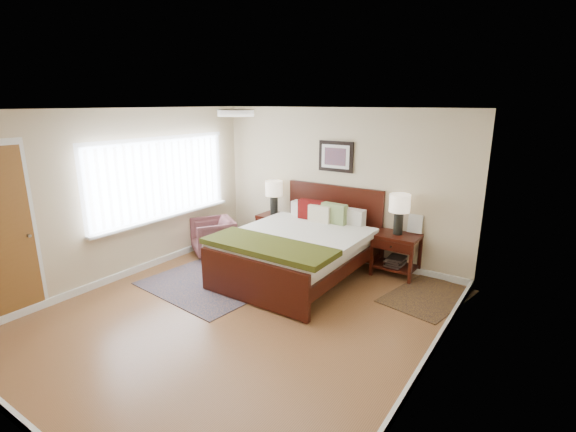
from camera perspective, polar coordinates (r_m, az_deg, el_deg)
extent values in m
plane|color=brown|center=(5.43, -6.27, -13.12)|extent=(5.00, 5.00, 0.00)
cube|color=#C0AD8B|center=(6.99, 6.80, 4.26)|extent=(4.50, 0.04, 2.50)
cube|color=#C0AD8B|center=(3.58, -34.05, -9.18)|extent=(4.50, 0.04, 2.50)
cube|color=#C0AD8B|center=(6.62, -21.65, 2.65)|extent=(0.04, 5.00, 2.50)
cube|color=#C0AD8B|center=(3.94, 19.11, -5.23)|extent=(0.04, 5.00, 2.50)
cube|color=white|center=(4.78, -7.16, 14.28)|extent=(4.50, 5.00, 0.02)
cube|color=silver|center=(6.98, -16.97, 4.94)|extent=(0.02, 2.72, 1.32)
cube|color=silver|center=(6.97, -16.89, 4.93)|extent=(0.01, 2.60, 1.20)
cube|color=silver|center=(7.08, -16.32, -0.11)|extent=(0.10, 2.72, 0.04)
cylinder|color=#999999|center=(6.00, -31.89, -2.30)|extent=(0.04, 0.04, 0.04)
cylinder|color=white|center=(4.78, -7.14, 13.80)|extent=(0.40, 0.40, 0.07)
cylinder|color=beige|center=(4.78, -7.16, 14.22)|extent=(0.44, 0.44, 0.01)
cube|color=#381108|center=(7.12, 6.24, -0.64)|extent=(1.75, 0.06, 1.22)
cube|color=#381108|center=(5.47, -4.98, -9.01)|extent=(1.75, 0.06, 0.61)
cube|color=#381108|center=(6.75, -4.58, -4.00)|extent=(0.06, 2.19, 0.20)
cube|color=#381108|center=(5.92, 8.25, -6.97)|extent=(0.06, 2.19, 0.20)
cube|color=beige|center=(6.24, 1.40, -4.20)|extent=(1.65, 2.17, 0.24)
cube|color=beige|center=(6.11, 0.90, -3.01)|extent=(1.83, 1.94, 0.11)
cube|color=#3B3C11|center=(5.59, -2.74, -4.20)|extent=(1.87, 0.70, 0.08)
cube|color=beige|center=(7.05, 2.62, 0.76)|extent=(0.55, 0.18, 0.28)
cube|color=beige|center=(6.70, 8.20, -0.16)|extent=(0.55, 0.18, 0.28)
cube|color=#530A09|center=(6.87, 3.11, 0.74)|extent=(0.43, 0.17, 0.35)
cube|color=#788E52|center=(6.66, 6.33, 0.21)|extent=(0.42, 0.16, 0.35)
cube|color=beige|center=(6.70, 4.35, 0.15)|extent=(0.37, 0.13, 0.31)
cube|color=black|center=(6.91, 6.56, 8.09)|extent=(0.62, 0.03, 0.50)
cube|color=silver|center=(6.89, 6.49, 8.07)|extent=(0.50, 0.01, 0.38)
cube|color=#A52D23|center=(6.89, 6.45, 8.06)|extent=(0.38, 0.01, 0.28)
cube|color=#381108|center=(7.54, -1.92, 0.00)|extent=(0.52, 0.46, 0.05)
cube|color=#381108|center=(7.60, -4.18, -2.29)|extent=(0.05, 0.05, 0.57)
cube|color=#381108|center=(7.34, -1.38, -2.90)|extent=(0.05, 0.05, 0.57)
cube|color=#381108|center=(7.91, -2.37, -1.56)|extent=(0.05, 0.05, 0.57)
cube|color=#381108|center=(7.66, 0.37, -2.12)|extent=(0.05, 0.05, 0.57)
cube|color=#381108|center=(7.40, -2.90, -1.11)|extent=(0.46, 0.03, 0.14)
cube|color=#381108|center=(6.50, 14.73, -2.65)|extent=(0.66, 0.49, 0.05)
cube|color=#381108|center=(6.51, 11.40, -5.43)|extent=(0.05, 0.05, 0.61)
cube|color=#381108|center=(6.32, 16.42, -6.40)|extent=(0.05, 0.05, 0.61)
cube|color=#381108|center=(6.89, 12.82, -4.34)|extent=(0.05, 0.05, 0.61)
cube|color=#381108|center=(6.72, 17.59, -5.21)|extent=(0.05, 0.05, 0.61)
cube|color=#381108|center=(6.32, 13.95, -4.06)|extent=(0.60, 0.03, 0.14)
cube|color=#381108|center=(6.66, 14.45, -6.66)|extent=(0.60, 0.43, 0.03)
cube|color=black|center=(6.65, 14.46, -6.42)|extent=(0.24, 0.31, 0.03)
cube|color=black|center=(6.64, 14.48, -6.14)|extent=(0.24, 0.31, 0.03)
cube|color=black|center=(6.63, 14.50, -5.86)|extent=(0.24, 0.31, 0.03)
cube|color=black|center=(6.61, 14.52, -5.57)|extent=(0.24, 0.31, 0.03)
cylinder|color=black|center=(7.49, -1.93, 1.40)|extent=(0.14, 0.14, 0.32)
cylinder|color=black|center=(7.45, -1.94, 2.75)|extent=(0.02, 0.02, 0.06)
cylinder|color=beige|center=(7.42, -1.95, 3.80)|extent=(0.31, 0.31, 0.26)
cylinder|color=black|center=(6.44, 14.85, -1.04)|extent=(0.14, 0.14, 0.32)
cylinder|color=black|center=(6.40, 14.95, 0.51)|extent=(0.02, 0.02, 0.06)
cylinder|color=beige|center=(6.37, 15.04, 1.73)|extent=(0.31, 0.31, 0.26)
imported|color=brown|center=(7.36, -10.20, -2.83)|extent=(0.94, 0.95, 0.63)
cube|color=#0C1F3F|center=(6.61, -7.31, -7.71)|extent=(1.99, 2.64, 0.01)
cube|color=black|center=(6.13, 18.58, -10.33)|extent=(1.11, 1.45, 0.01)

